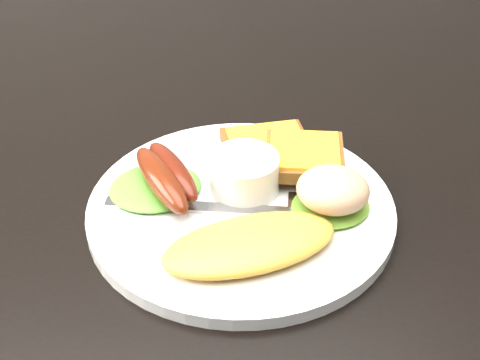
# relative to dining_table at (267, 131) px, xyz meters

# --- Properties ---
(dining_table) EXTENTS (1.20, 0.80, 0.04)m
(dining_table) POSITION_rel_dining_table_xyz_m (0.00, 0.00, 0.00)
(dining_table) COLOR black
(dining_table) RESTS_ON ground
(plate) EXTENTS (0.28, 0.28, 0.01)m
(plate) POSITION_rel_dining_table_xyz_m (-0.05, -0.17, 0.03)
(plate) COLOR white
(plate) RESTS_ON dining_table
(lettuce_left) EXTENTS (0.10, 0.10, 0.01)m
(lettuce_left) POSITION_rel_dining_table_xyz_m (-0.12, -0.15, 0.04)
(lettuce_left) COLOR #35852C
(lettuce_left) RESTS_ON plate
(lettuce_right) EXTENTS (0.08, 0.08, 0.01)m
(lettuce_right) POSITION_rel_dining_table_xyz_m (0.03, -0.19, 0.04)
(lettuce_right) COLOR #558F22
(lettuce_right) RESTS_ON plate
(omelette) EXTENTS (0.16, 0.11, 0.02)m
(omelette) POSITION_rel_dining_table_xyz_m (-0.04, -0.24, 0.04)
(omelette) COLOR #FFAE3C
(omelette) RESTS_ON plate
(sausage_a) EXTENTS (0.07, 0.11, 0.03)m
(sausage_a) POSITION_rel_dining_table_xyz_m (-0.12, -0.16, 0.05)
(sausage_a) COLOR #5F1C07
(sausage_a) RESTS_ON lettuce_left
(sausage_b) EXTENTS (0.06, 0.10, 0.02)m
(sausage_b) POSITION_rel_dining_table_xyz_m (-0.11, -0.14, 0.05)
(sausage_b) COLOR #601A09
(sausage_b) RESTS_ON lettuce_left
(ramekin) EXTENTS (0.08, 0.08, 0.04)m
(ramekin) POSITION_rel_dining_table_xyz_m (-0.04, -0.15, 0.05)
(ramekin) COLOR white
(ramekin) RESTS_ON plate
(toast_a) EXTENTS (0.09, 0.09, 0.01)m
(toast_a) POSITION_rel_dining_table_xyz_m (-0.01, -0.10, 0.04)
(toast_a) COLOR brown
(toast_a) RESTS_ON plate
(toast_b) EXTENTS (0.09, 0.09, 0.01)m
(toast_b) POSITION_rel_dining_table_xyz_m (0.02, -0.13, 0.05)
(toast_b) COLOR brown
(toast_b) RESTS_ON toast_a
(potato_salad) EXTENTS (0.08, 0.08, 0.04)m
(potato_salad) POSITION_rel_dining_table_xyz_m (0.03, -0.19, 0.06)
(potato_salad) COLOR beige
(potato_salad) RESTS_ON lettuce_right
(fork) EXTENTS (0.17, 0.04, 0.00)m
(fork) POSITION_rel_dining_table_xyz_m (-0.09, -0.18, 0.03)
(fork) COLOR #ADAFB7
(fork) RESTS_ON plate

